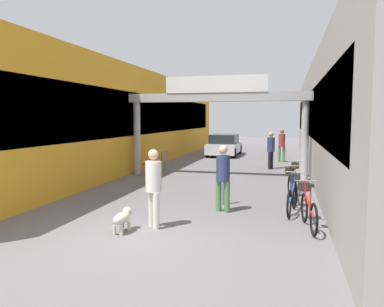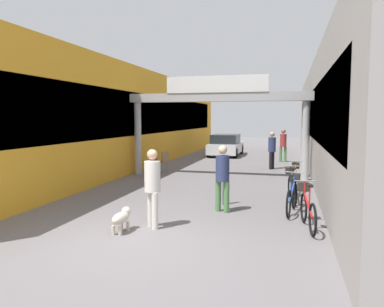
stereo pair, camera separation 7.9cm
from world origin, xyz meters
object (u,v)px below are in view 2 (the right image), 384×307
object	(u,v)px
pedestrian_companion	(222,174)
pedestrian_carrying_crate	(272,148)
bicycle_black_third	(292,186)
bicycle_red_nearest	(307,207)
bollard_post_metal	(222,184)
dog_on_leash	(122,218)
parked_car_white	(226,145)
bicycle_blue_second	(292,195)
bicycle_orange_farthest	(295,179)
pedestrian_elderly_walking	(283,143)
cafe_chair_wood_farther	(164,160)
cafe_chair_red_nearer	(152,163)
pedestrian_with_dog	(152,183)

from	to	relation	value
pedestrian_companion	pedestrian_carrying_crate	size ratio (longest dim) A/B	0.97
pedestrian_carrying_crate	bicycle_black_third	world-z (taller)	pedestrian_carrying_crate
bicycle_red_nearest	bollard_post_metal	distance (m)	2.66
dog_on_leash	parked_car_white	size ratio (longest dim) A/B	0.16
bicycle_blue_second	bicycle_orange_farthest	size ratio (longest dim) A/B	1.00
pedestrian_elderly_walking	bollard_post_metal	bearing A→B (deg)	-97.37
bicycle_orange_farthest	bollard_post_metal	xyz separation A→B (m)	(-1.90, -2.28, 0.12)
dog_on_leash	bicycle_black_third	world-z (taller)	bicycle_black_third
bicycle_red_nearest	bicycle_blue_second	distance (m)	1.34
cafe_chair_wood_farther	parked_car_white	bearing A→B (deg)	79.74
parked_car_white	cafe_chair_red_nearer	bearing A→B (deg)	-99.63
pedestrian_with_dog	pedestrian_elderly_walking	distance (m)	13.36
bicycle_blue_second	cafe_chair_red_nearer	size ratio (longest dim) A/B	1.89
pedestrian_carrying_crate	bicycle_red_nearest	bearing A→B (deg)	-82.67
bicycle_blue_second	pedestrian_companion	bearing A→B (deg)	-165.56
dog_on_leash	pedestrian_companion	bearing A→B (deg)	51.83
pedestrian_with_dog	bicycle_blue_second	xyz separation A→B (m)	(2.89, 2.16, -0.53)
pedestrian_with_dog	pedestrian_companion	world-z (taller)	pedestrian_with_dog
pedestrian_elderly_walking	bicycle_red_nearest	size ratio (longest dim) A/B	1.04
dog_on_leash	cafe_chair_wood_farther	distance (m)	8.61
bicycle_blue_second	bollard_post_metal	world-z (taller)	bollard_post_metal
bicycle_red_nearest	bicycle_orange_farthest	distance (m)	3.89
bicycle_blue_second	bicycle_orange_farthest	distance (m)	2.58
pedestrian_carrying_crate	bicycle_black_third	xyz separation A→B (m)	(0.88, -6.63, -0.55)
cafe_chair_wood_farther	bicycle_black_third	bearing A→B (deg)	-39.69
pedestrian_carrying_crate	bicycle_orange_farthest	distance (m)	5.46
bicycle_orange_farthest	bicycle_black_third	bearing A→B (deg)	-94.03
pedestrian_companion	cafe_chair_red_nearer	distance (m)	6.35
cafe_chair_red_nearer	cafe_chair_wood_farther	size ratio (longest dim) A/B	1.00
pedestrian_elderly_walking	bicycle_black_third	xyz separation A→B (m)	(0.43, -9.67, -0.57)
pedestrian_with_dog	pedestrian_carrying_crate	world-z (taller)	pedestrian_carrying_crate
pedestrian_with_dog	pedestrian_carrying_crate	bearing A→B (deg)	78.75
dog_on_leash	bollard_post_metal	bearing A→B (deg)	61.49
dog_on_leash	bicycle_black_third	bearing A→B (deg)	49.01
pedestrian_companion	parked_car_white	bearing A→B (deg)	99.25
pedestrian_with_dog	cafe_chair_wood_farther	world-z (taller)	pedestrian_with_dog
bicycle_blue_second	bicycle_black_third	bearing A→B (deg)	90.21
bicycle_orange_farthest	bicycle_red_nearest	bearing A→B (deg)	-86.76
bicycle_red_nearest	cafe_chair_wood_farther	size ratio (longest dim) A/B	1.89
pedestrian_companion	cafe_chair_red_nearer	bearing A→B (deg)	126.86
bicycle_black_third	pedestrian_with_dog	bearing A→B (deg)	-129.80
pedestrian_companion	cafe_chair_red_nearer	xyz separation A→B (m)	(-3.80, 5.07, -0.41)
pedestrian_carrying_crate	dog_on_leash	distance (m)	10.85
bicycle_blue_second	bollard_post_metal	xyz separation A→B (m)	(-1.82, 0.30, 0.12)
pedestrian_with_dog	bicycle_blue_second	size ratio (longest dim) A/B	1.00
cafe_chair_red_nearer	parked_car_white	xyz separation A→B (m)	(1.52, 8.95, 0.10)
pedestrian_with_dog	pedestrian_companion	size ratio (longest dim) A/B	1.01
bicycle_black_third	bollard_post_metal	world-z (taller)	bollard_post_metal
bicycle_orange_farthest	cafe_chair_wood_farther	bearing A→B (deg)	149.79
bollard_post_metal	pedestrian_elderly_walking	bearing A→B (deg)	82.63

